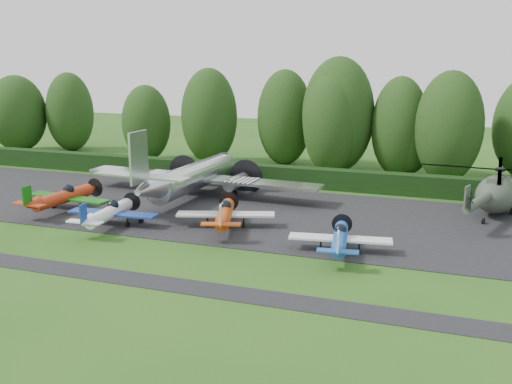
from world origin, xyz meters
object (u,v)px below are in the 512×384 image
(light_plane_blue, at_px, (340,238))
(transport_plane, at_px, (193,176))
(light_plane_white, at_px, (110,213))
(light_plane_red, at_px, (64,197))
(helicopter, at_px, (498,190))
(light_plane_orange, at_px, (225,214))

(light_plane_blue, bearing_deg, transport_plane, 154.76)
(light_plane_blue, bearing_deg, light_plane_white, -172.30)
(light_plane_red, bearing_deg, light_plane_blue, -12.39)
(light_plane_red, bearing_deg, transport_plane, 36.37)
(transport_plane, height_order, helicopter, transport_plane)
(light_plane_white, xyz_separation_m, light_plane_blue, (17.92, -0.27, -0.05))
(light_plane_white, relative_size, helicopter, 0.52)
(light_plane_orange, xyz_separation_m, light_plane_blue, (9.34, -2.75, -0.10))
(light_plane_white, bearing_deg, light_plane_orange, 19.74)
(transport_plane, relative_size, light_plane_red, 2.82)
(light_plane_orange, relative_size, helicopter, 0.55)
(transport_plane, bearing_deg, light_plane_white, -105.20)
(helicopter, bearing_deg, light_plane_blue, -146.46)
(light_plane_red, xyz_separation_m, light_plane_blue, (24.18, -2.93, -0.17))
(light_plane_orange, distance_m, helicopter, 22.51)
(light_plane_orange, bearing_deg, light_plane_blue, 1.12)
(light_plane_red, xyz_separation_m, light_plane_orange, (14.84, -0.18, -0.07))
(light_plane_red, height_order, light_plane_white, light_plane_red)
(light_plane_blue, xyz_separation_m, helicopter, (10.38, 13.56, 1.04))
(transport_plane, xyz_separation_m, light_plane_red, (-8.47, -7.59, -0.84))
(light_plane_red, bearing_deg, light_plane_orange, -6.19)
(transport_plane, xyz_separation_m, light_plane_white, (-2.22, -10.25, -0.95))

